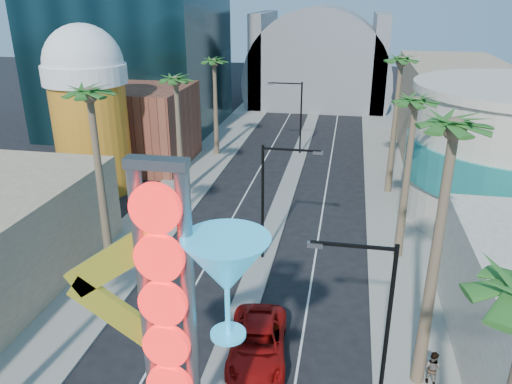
{
  "coord_description": "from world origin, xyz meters",
  "views": [
    {
      "loc": [
        5.07,
        -9.21,
        16.72
      ],
      "look_at": [
        -0.17,
        18.59,
        5.42
      ],
      "focal_mm": 35.0,
      "sensor_mm": 36.0,
      "label": 1
    }
  ],
  "objects": [
    {
      "name": "sidewalk_west",
      "position": [
        -9.5,
        35.0,
        0.07
      ],
      "size": [
        5.0,
        100.0,
        0.15
      ],
      "primitive_type": "cube",
      "color": "gray",
      "rests_on": "ground"
    },
    {
      "name": "sidewalk_east",
      "position": [
        9.5,
        35.0,
        0.07
      ],
      "size": [
        5.0,
        100.0,
        0.15
      ],
      "primitive_type": "cube",
      "color": "gray",
      "rests_on": "ground"
    },
    {
      "name": "median",
      "position": [
        0.0,
        38.0,
        0.07
      ],
      "size": [
        1.6,
        84.0,
        0.15
      ],
      "primitive_type": "cube",
      "color": "gray",
      "rests_on": "ground"
    },
    {
      "name": "brick_filler_west",
      "position": [
        -16.0,
        38.0,
        4.0
      ],
      "size": [
        10.0,
        10.0,
        8.0
      ],
      "primitive_type": "cube",
      "color": "brown",
      "rests_on": "ground"
    },
    {
      "name": "filler_east",
      "position": [
        16.0,
        48.0,
        5.0
      ],
      "size": [
        10.0,
        20.0,
        10.0
      ],
      "primitive_type": "cube",
      "color": "#A37F69",
      "rests_on": "ground"
    },
    {
      "name": "beer_mug",
      "position": [
        -17.0,
        30.0,
        7.84
      ],
      "size": [
        7.0,
        7.0,
        14.5
      ],
      "color": "#C17C19",
      "rests_on": "ground"
    },
    {
      "name": "canopy",
      "position": [
        0.0,
        72.0,
        4.31
      ],
      "size": [
        22.0,
        16.0,
        22.0
      ],
      "color": "slate",
      "rests_on": "ground"
    },
    {
      "name": "neon_sign",
      "position": [
        0.82,
        2.96,
        7.31
      ],
      "size": [
        6.53,
        2.6,
        12.55
      ],
      "color": "gray",
      "rests_on": "ground"
    },
    {
      "name": "streetlight_0",
      "position": [
        0.55,
        20.0,
        4.88
      ],
      "size": [
        3.79,
        0.25,
        8.0
      ],
      "color": "black",
      "rests_on": "ground"
    },
    {
      "name": "streetlight_1",
      "position": [
        -0.55,
        44.0,
        4.88
      ],
      "size": [
        3.79,
        0.25,
        8.0
      ],
      "color": "black",
      "rests_on": "ground"
    },
    {
      "name": "streetlight_2",
      "position": [
        6.72,
        8.0,
        4.83
      ],
      "size": [
        3.45,
        0.25,
        8.0
      ],
      "color": "black",
      "rests_on": "ground"
    },
    {
      "name": "palm_1",
      "position": [
        -9.0,
        16.0,
        10.82
      ],
      "size": [
        2.4,
        2.4,
        12.7
      ],
      "color": "brown",
      "rests_on": "ground"
    },
    {
      "name": "palm_2",
      "position": [
        -9.0,
        30.0,
        9.48
      ],
      "size": [
        2.4,
        2.4,
        11.2
      ],
      "color": "brown",
      "rests_on": "ground"
    },
    {
      "name": "palm_3",
      "position": [
        -9.0,
        42.0,
        9.48
      ],
      "size": [
        2.4,
        2.4,
        11.2
      ],
      "color": "brown",
      "rests_on": "ground"
    },
    {
      "name": "palm_5",
      "position": [
        9.0,
        10.0,
        11.27
      ],
      "size": [
        2.4,
        2.4,
        13.2
      ],
      "color": "brown",
      "rests_on": "ground"
    },
    {
      "name": "palm_6",
      "position": [
        9.0,
        22.0,
        9.93
      ],
      "size": [
        2.4,
        2.4,
        11.7
      ],
      "color": "brown",
      "rests_on": "ground"
    },
    {
      "name": "palm_7",
      "position": [
        9.0,
        34.0,
        10.82
      ],
      "size": [
        2.4,
        2.4,
        12.7
      ],
      "color": "brown",
      "rests_on": "ground"
    },
    {
      "name": "red_pickup",
      "position": [
        1.47,
        10.31,
        0.83
      ],
      "size": [
        3.43,
        6.25,
        1.66
      ],
      "primitive_type": "imported",
      "rotation": [
        0.0,
        0.0,
        0.12
      ],
      "color": "#AA0F0D",
      "rests_on": "ground"
    },
    {
      "name": "pedestrian_b",
      "position": [
        9.58,
        9.94,
        0.98
      ],
      "size": [
        1.03,
        0.98,
        1.67
      ],
      "primitive_type": "imported",
      "rotation": [
        0.0,
        0.0,
        2.55
      ],
      "color": "gray",
      "rests_on": "sidewalk_east"
    }
  ]
}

